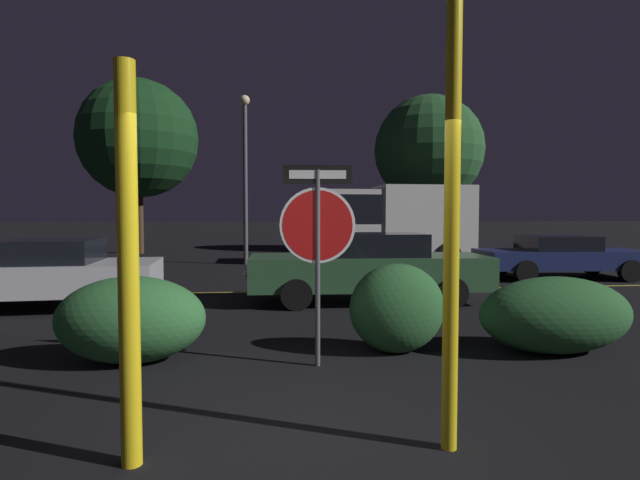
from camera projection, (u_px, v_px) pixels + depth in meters
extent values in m
plane|color=black|center=(305.00, 438.00, 4.02)|extent=(260.00, 260.00, 0.00)
cube|color=gold|center=(278.00, 292.00, 11.67)|extent=(32.35, 0.12, 0.01)
cylinder|color=#4C4C51|center=(318.00, 269.00, 5.88)|extent=(0.06, 0.06, 2.32)
cylinder|color=white|center=(318.00, 225.00, 5.86)|extent=(0.89, 0.07, 0.89)
cylinder|color=#B71414|center=(318.00, 225.00, 5.86)|extent=(0.83, 0.07, 0.83)
cube|color=black|center=(318.00, 175.00, 5.83)|extent=(0.81, 0.08, 0.22)
cube|color=white|center=(318.00, 175.00, 5.83)|extent=(0.67, 0.08, 0.10)
cylinder|color=yellow|center=(128.00, 266.00, 3.52)|extent=(0.15, 0.15, 2.87)
cylinder|color=yellow|center=(452.00, 221.00, 3.75)|extent=(0.12, 0.12, 3.51)
ellipsoid|color=#2D6633|center=(131.00, 320.00, 6.05)|extent=(1.78, 1.10, 1.05)
ellipsoid|color=#285B2D|center=(397.00, 308.00, 6.48)|extent=(1.25, 0.82, 1.17)
ellipsoid|color=#285B2D|center=(555.00, 315.00, 6.48)|extent=(2.02, 1.11, 1.00)
cube|color=silver|center=(44.00, 278.00, 9.61)|extent=(4.31, 2.22, 0.58)
cube|color=black|center=(51.00, 251.00, 9.61)|extent=(1.78, 1.78, 0.44)
cylinder|color=black|center=(104.00, 298.00, 8.94)|extent=(0.61, 0.24, 0.60)
cylinder|color=black|center=(125.00, 284.00, 10.77)|extent=(0.61, 0.24, 0.60)
cube|color=#335B38|center=(368.00, 271.00, 10.26)|extent=(4.89, 1.88, 0.66)
cube|color=black|center=(375.00, 244.00, 10.25)|extent=(1.99, 1.52, 0.46)
cylinder|color=black|center=(297.00, 294.00, 9.37)|extent=(0.61, 0.23, 0.60)
cylinder|color=black|center=(295.00, 283.00, 10.98)|extent=(0.61, 0.23, 0.60)
cylinder|color=black|center=(452.00, 293.00, 9.58)|extent=(0.61, 0.23, 0.60)
cylinder|color=black|center=(428.00, 282.00, 11.19)|extent=(0.61, 0.23, 0.60)
sphere|color=#F4EFCC|center=(247.00, 274.00, 9.57)|extent=(0.14, 0.14, 0.14)
sphere|color=#F4EFCC|center=(250.00, 268.00, 10.61)|extent=(0.14, 0.14, 0.14)
cube|color=navy|center=(561.00, 259.00, 14.11)|extent=(4.69, 2.15, 0.50)
cube|color=black|center=(557.00, 243.00, 14.08)|extent=(1.94, 1.69, 0.40)
cylinder|color=black|center=(592.00, 264.00, 15.04)|extent=(0.61, 0.24, 0.60)
cylinder|color=black|center=(630.00, 271.00, 13.30)|extent=(0.61, 0.24, 0.60)
cylinder|color=black|center=(500.00, 265.00, 14.94)|extent=(0.61, 0.24, 0.60)
cylinder|color=black|center=(526.00, 271.00, 13.20)|extent=(0.61, 0.24, 0.60)
sphere|color=#F4EFCC|center=(628.00, 256.00, 14.76)|extent=(0.14, 0.14, 0.14)
cube|color=silver|center=(350.00, 222.00, 18.23)|extent=(2.12, 2.14, 2.29)
cube|color=black|center=(350.00, 209.00, 18.21)|extent=(1.91, 2.18, 1.01)
cube|color=silver|center=(422.00, 219.00, 18.59)|extent=(3.44, 2.30, 2.46)
cylinder|color=black|center=(357.00, 255.00, 17.23)|extent=(0.84, 0.30, 0.84)
cylinder|color=black|center=(346.00, 250.00, 19.36)|extent=(0.84, 0.30, 0.84)
cylinder|color=black|center=(448.00, 254.00, 17.66)|extent=(0.84, 0.30, 0.84)
cylinder|color=black|center=(427.00, 250.00, 19.79)|extent=(0.84, 0.30, 0.84)
cylinder|color=#4C4C51|center=(245.00, 186.00, 17.92)|extent=(0.16, 0.16, 5.70)
sphere|color=#F9E5B2|center=(245.00, 100.00, 17.77)|extent=(0.37, 0.37, 0.37)
cylinder|color=#422D1E|center=(140.00, 217.00, 23.13)|extent=(0.32, 0.32, 3.35)
sphere|color=#143819|center=(138.00, 139.00, 22.95)|extent=(5.42, 5.42, 5.42)
cylinder|color=#422D1E|center=(428.00, 221.00, 24.26)|extent=(0.32, 0.32, 3.04)
sphere|color=#235128|center=(429.00, 150.00, 24.09)|extent=(5.25, 5.25, 5.25)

